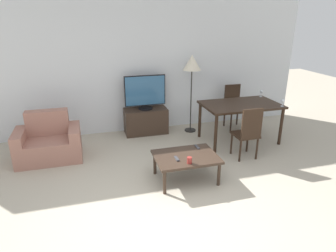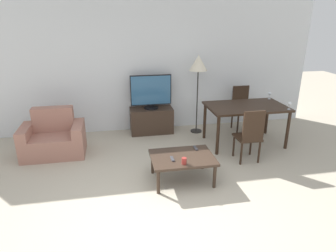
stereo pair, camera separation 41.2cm
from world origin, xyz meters
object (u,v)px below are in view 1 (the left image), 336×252
object	(u,v)px
tv	(145,92)
cup_white_near	(189,160)
remote_secondary	(197,147)
wine_glass_left	(283,101)
floor_lamp	(192,65)
dining_table	(241,108)
tv_stand	(146,121)
dining_chair_far	(233,105)
coffee_table	(186,158)
wine_glass_center	(261,92)
armchair	(49,143)
remote_primary	(177,159)
dining_chair_near	(248,131)

from	to	relation	value
tv	cup_white_near	bearing A→B (deg)	-86.22
remote_secondary	wine_glass_left	distance (m)	2.04
floor_lamp	remote_secondary	size ratio (longest dim) A/B	10.92
dining_table	floor_lamp	size ratio (longest dim) A/B	0.91
tv_stand	dining_chair_far	distance (m)	1.98
floor_lamp	coffee_table	bearing A→B (deg)	-111.78
wine_glass_center	armchair	bearing A→B (deg)	-177.67
dining_table	tv_stand	bearing A→B (deg)	151.79
remote_primary	wine_glass_left	bearing A→B (deg)	20.06
cup_white_near	remote_primary	bearing A→B (deg)	128.59
armchair	dining_chair_far	size ratio (longest dim) A/B	1.14
dining_chair_near	remote_secondary	world-z (taller)	dining_chair_near
dining_chair_far	floor_lamp	bearing A→B (deg)	179.86
remote_secondary	wine_glass_center	bearing A→B (deg)	33.84
coffee_table	remote_primary	distance (m)	0.19
wine_glass_center	wine_glass_left	bearing A→B (deg)	-90.22
coffee_table	wine_glass_center	bearing A→B (deg)	34.76
armchair	remote_primary	size ratio (longest dim) A/B	7.18
dining_chair_near	remote_secondary	distance (m)	1.01
dining_chair_near	remote_primary	size ratio (longest dim) A/B	6.32
dining_chair_near	coffee_table	bearing A→B (deg)	-162.83
dining_table	dining_chair_near	world-z (taller)	dining_chair_near
dining_chair_far	dining_table	bearing A→B (deg)	-108.75
tv	dining_chair_near	bearing A→B (deg)	-49.30
dining_chair_near	dining_table	bearing A→B (deg)	71.25
dining_table	wine_glass_left	bearing A→B (deg)	-29.33
coffee_table	wine_glass_left	size ratio (longest dim) A/B	6.45
tv_stand	dining_table	size ratio (longest dim) A/B	0.60
tv	wine_glass_center	world-z (taller)	tv
tv	coffee_table	bearing A→B (deg)	-84.83
cup_white_near	wine_glass_center	xyz separation A→B (m)	(2.21, 1.76, 0.42)
wine_glass_left	wine_glass_center	distance (m)	0.73
tv_stand	floor_lamp	distance (m)	1.51
coffee_table	remote_primary	xyz separation A→B (m)	(-0.17, -0.07, 0.05)
floor_lamp	wine_glass_center	size ratio (longest dim) A/B	11.22
armchair	tv	world-z (taller)	tv
remote_primary	coffee_table	bearing A→B (deg)	23.38
dining_chair_far	floor_lamp	world-z (taller)	floor_lamp
dining_chair_far	armchair	bearing A→B (deg)	-171.40
dining_chair_near	tv	bearing A→B (deg)	130.70
dining_chair_near	dining_chair_far	xyz separation A→B (m)	(0.52, 1.53, 0.00)
tv	floor_lamp	bearing A→B (deg)	-8.45
armchair	remote_primary	xyz separation A→B (m)	(1.89, -1.41, 0.12)
dining_chair_near	wine_glass_left	world-z (taller)	dining_chair_near
remote_secondary	wine_glass_left	size ratio (longest dim) A/B	1.03
dining_chair_far	wine_glass_left	xyz separation A→B (m)	(0.40, -1.14, 0.36)
dining_chair_far	remote_secondary	xyz separation A→B (m)	(-1.51, -1.69, -0.10)
dining_table	tv	bearing A→B (deg)	151.86
dining_chair_far	cup_white_near	xyz separation A→B (m)	(-1.81, -2.16, -0.06)
coffee_table	dining_chair_near	xyz separation A→B (m)	(1.26, 0.39, 0.15)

